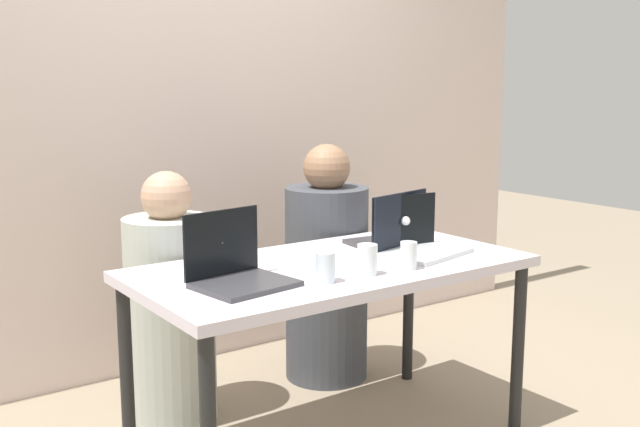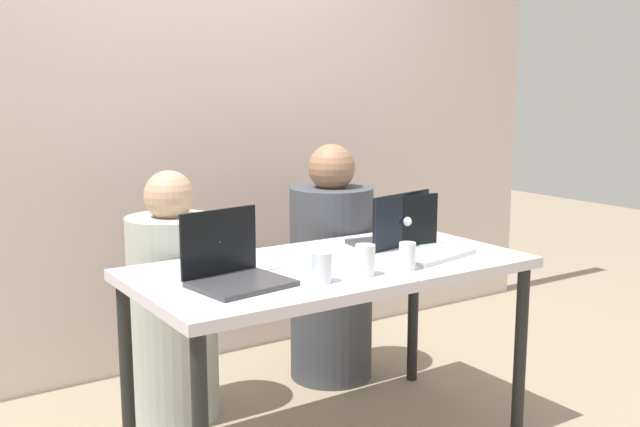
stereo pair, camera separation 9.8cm
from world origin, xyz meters
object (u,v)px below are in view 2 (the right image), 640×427
at_px(laptop_front_left, 233,269).
at_px(person_on_left, 173,310).
at_px(water_glass_left, 322,269).
at_px(water_glass_right, 407,258).
at_px(laptop_back_right, 395,235).
at_px(water_glass_center, 365,262).
at_px(person_on_right, 331,276).
at_px(laptop_front_right, 418,241).

bearing_deg(laptop_front_left, person_on_left, 78.44).
bearing_deg(water_glass_left, laptop_front_left, 150.22).
xyz_separation_m(laptop_front_left, water_glass_right, (0.62, -0.18, -0.01)).
distance_m(laptop_back_right, water_glass_center, 0.49).
xyz_separation_m(laptop_back_right, water_glass_left, (-0.56, -0.30, -0.00)).
xyz_separation_m(person_on_right, water_glass_right, (-0.23, -0.82, 0.28)).
bearing_deg(laptop_front_right, water_glass_center, -170.39).
height_order(laptop_front_left, water_glass_right, laptop_front_left).
distance_m(person_on_left, person_on_right, 0.81).
xyz_separation_m(water_glass_center, water_glass_right, (0.17, -0.02, -0.00)).
bearing_deg(laptop_front_left, laptop_back_right, 2.04).
height_order(person_on_left, laptop_front_right, person_on_left).
bearing_deg(water_glass_center, laptop_back_right, 38.40).
bearing_deg(water_glass_center, laptop_front_left, 160.80).
height_order(person_on_left, water_glass_left, person_on_left).
bearing_deg(water_glass_right, water_glass_left, 175.35).
bearing_deg(water_glass_left, person_on_right, 53.75).
bearing_deg(laptop_back_right, laptop_front_right, 94.07).
bearing_deg(water_glass_center, water_glass_left, 178.47).
height_order(laptop_front_right, water_glass_center, laptop_front_right).
bearing_deg(water_glass_right, laptop_back_right, 57.44).
bearing_deg(water_glass_right, water_glass_center, 172.09).
xyz_separation_m(person_on_right, laptop_front_right, (-0.03, -0.65, 0.29)).
distance_m(laptop_front_right, water_glass_center, 0.40).
bearing_deg(laptop_back_right, water_glass_left, 34.26).
bearing_deg(water_glass_left, laptop_back_right, 27.82).
bearing_deg(laptop_front_left, person_on_right, 29.33).
bearing_deg(laptop_back_right, laptop_front_left, 16.59).
relative_size(person_on_right, water_glass_left, 10.71).
relative_size(laptop_front_right, water_glass_right, 3.77).
height_order(laptop_front_left, laptop_back_right, laptop_front_left).
relative_size(laptop_front_left, laptop_back_right, 1.03).
xyz_separation_m(person_on_left, water_glass_center, (0.40, -0.80, 0.32)).
bearing_deg(water_glass_center, person_on_left, 116.77).
height_order(person_on_left, person_on_right, person_on_right).
height_order(person_on_left, water_glass_right, person_on_left).
relative_size(laptop_front_right, water_glass_center, 3.49).
height_order(person_on_right, laptop_front_right, person_on_right).
relative_size(laptop_front_left, laptop_front_right, 0.88).
bearing_deg(person_on_right, person_on_left, -12.64).
xyz_separation_m(water_glass_left, water_glass_right, (0.35, -0.03, -0.00)).
height_order(water_glass_center, water_glass_right, water_glass_center).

